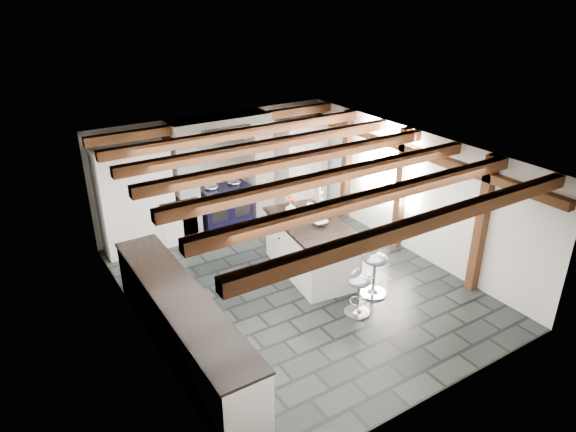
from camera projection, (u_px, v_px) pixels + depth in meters
ground at (296, 286)px, 8.57m from camera, size 6.00×6.00×0.00m
room_shell at (222, 206)px, 8.92m from camera, size 6.00×6.03×6.00m
range_cooker at (224, 206)px, 10.43m from camera, size 1.00×0.63×0.99m
kitchen_island at (311, 247)px, 8.79m from camera, size 1.23×2.01×1.26m
bar_stool_near at (374, 266)px, 8.14m from camera, size 0.45×0.45×0.83m
bar_stool_far at (358, 287)px, 7.67m from camera, size 0.46×0.46×0.74m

